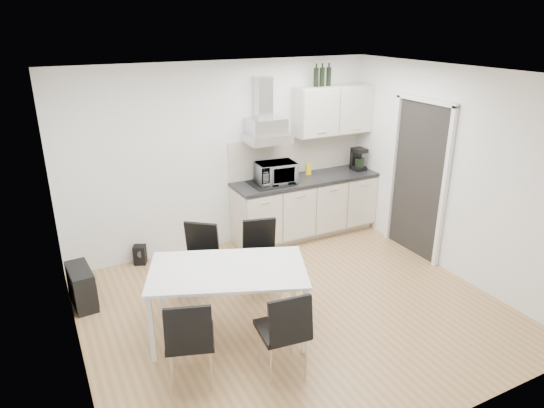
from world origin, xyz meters
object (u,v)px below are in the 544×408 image
Objects in this scene: kitchenette at (307,182)px; floor_speaker at (140,255)px; chair_near_right at (282,330)px; guitar_amp at (82,286)px; chair_far_left at (197,264)px; chair_far_right at (263,259)px; chair_near_left at (190,339)px; dining_table at (228,275)px.

kitchenette reaches higher than floor_speaker.
chair_near_right is 3.34× the size of floor_speaker.
chair_far_left is at bearing -24.33° from guitar_amp.
chair_far_right is 1.42m from chair_near_right.
chair_near_left is at bearing 107.35° from chair_far_left.
chair_far_right and chair_near_left have the same top height.
chair_far_left is at bearing -45.21° from floor_speaker.
guitar_amp is at bearing -170.79° from kitchenette.
chair_near_right is 2.84m from floor_speaker.
dining_table is 1.87m from guitar_amp.
chair_far_right is 3.34× the size of floor_speaker.
chair_far_right is at bearing -137.18° from kitchenette.
dining_table is 3.14× the size of guitar_amp.
dining_table is 2.03× the size of chair_near_left.
chair_near_right is 1.55× the size of guitar_amp.
chair_far_right is 1.65m from chair_near_left.
chair_near_left is 1.93m from guitar_amp.
chair_far_left and chair_near_right have the same top height.
chair_far_right is 1.84m from floor_speaker.
kitchenette is 1.41× the size of dining_table.
dining_table is at bearing 111.36° from chair_near_right.
kitchenette is at bearing 63.62° from dining_table.
guitar_amp is at bearing 157.52° from dining_table.
chair_near_right is at bearing -57.83° from guitar_amp.
chair_near_right is (0.79, -0.26, 0.00)m from chair_near_left.
chair_near_left is at bearing -72.17° from guitar_amp.
chair_far_left reaches higher than guitar_amp.
guitar_amp is at bearing 132.96° from chair_near_right.
chair_near_right reaches higher than guitar_amp.
kitchenette is at bearing 61.55° from chair_near_right.
chair_far_left is at bearing 87.11° from chair_near_left.
chair_near_left is (-0.52, -1.33, 0.00)m from chair_far_left.
chair_near_right is at bearing -51.38° from floor_speaker.
floor_speaker is at bearing 176.20° from kitchenette.
chair_far_right is 2.11m from guitar_amp.
dining_table is 2.03× the size of chair_far_right.
chair_far_right reaches higher than guitar_amp.
chair_far_right is at bearing 77.31° from chair_near_right.
chair_near_left reaches higher than floor_speaker.
kitchenette is at bearing 4.82° from guitar_amp.
guitar_amp is (-3.30, -0.54, -0.60)m from kitchenette.
chair_far_left is (-2.06, -0.99, -0.39)m from kitchenette.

